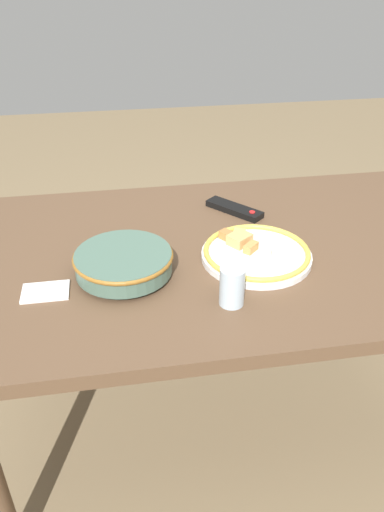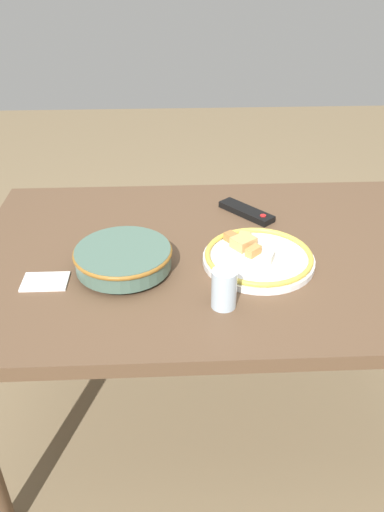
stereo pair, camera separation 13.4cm
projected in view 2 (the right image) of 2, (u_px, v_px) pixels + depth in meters
name	position (u px, v px, depth m)	size (l,w,h in m)	color
ground_plane	(221.00, 414.00, 1.81)	(8.00, 8.00, 0.00)	#7F6B4C
dining_table	(228.00, 270.00, 1.48)	(1.47, 0.91, 0.70)	brown
noodle_bowl	(123.00, 258.00, 1.33)	(0.26, 0.26, 0.07)	#4C6B5B
food_plate	(258.00, 257.00, 1.37)	(0.31, 0.31, 0.05)	white
tv_remote	(246.00, 212.00, 1.62)	(0.17, 0.19, 0.02)	black
drinking_glass	(224.00, 289.00, 1.19)	(0.06, 0.06, 0.10)	silver
folded_napkin	(45.00, 282.00, 1.30)	(0.12, 0.08, 0.01)	white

